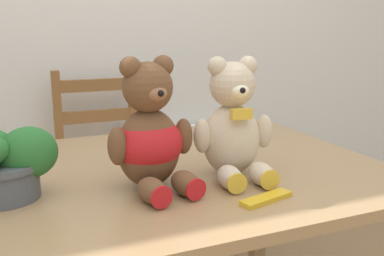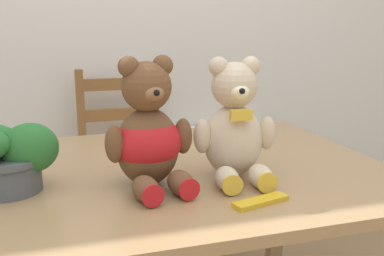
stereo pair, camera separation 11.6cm
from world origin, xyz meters
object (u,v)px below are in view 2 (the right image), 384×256
teddy_bear_left (149,135)px  teddy_bear_right (235,127)px  potted_plant (9,158)px  wooden_chair_behind (124,171)px  chocolate_bar (261,201)px

teddy_bear_left → teddy_bear_right: 0.24m
teddy_bear_right → potted_plant: (-0.59, 0.06, -0.05)m
wooden_chair_behind → teddy_bear_right: size_ratio=2.85×
potted_plant → chocolate_bar: bearing=-23.9°
chocolate_bar → teddy_bear_right: bearing=86.8°
wooden_chair_behind → chocolate_bar: size_ratio=6.53×
wooden_chair_behind → teddy_bear_right: 1.10m
teddy_bear_left → chocolate_bar: teddy_bear_left is taller
teddy_bear_right → chocolate_bar: 0.24m
potted_plant → wooden_chair_behind: bearing=66.2°
wooden_chair_behind → potted_plant: (-0.41, -0.93, 0.38)m
wooden_chair_behind → potted_plant: size_ratio=4.18×
wooden_chair_behind → chocolate_bar: bearing=98.3°
teddy_bear_right → potted_plant: bearing=0.0°
teddy_bear_left → potted_plant: bearing=-17.8°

